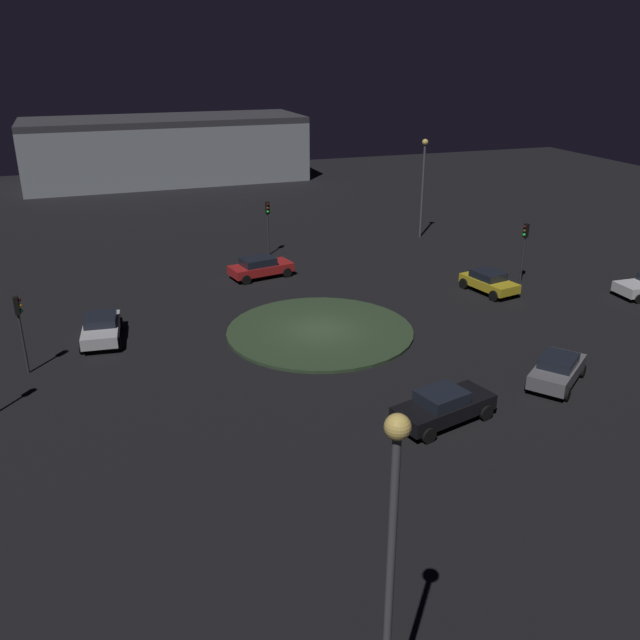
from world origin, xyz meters
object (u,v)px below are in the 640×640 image
at_px(car_silver, 101,328).
at_px(streetlamp_south, 391,551).
at_px(car_black, 443,406).
at_px(traffic_light_east, 525,241).
at_px(car_red, 260,267).
at_px(car_grey, 557,369).
at_px(traffic_light_north, 268,218).
at_px(traffic_light_west, 20,319).
at_px(store_building, 166,149).
at_px(car_yellow, 489,281).
at_px(streetlamp_northeast, 423,176).

bearing_deg(car_silver, streetlamp_south, -163.47).
xyz_separation_m(car_black, traffic_light_east, (13.88, 14.63, 2.15)).
distance_m(car_red, car_grey, 22.21).
height_order(car_grey, traffic_light_north, traffic_light_north).
bearing_deg(streetlamp_south, car_red, 80.35).
distance_m(traffic_light_west, store_building, 51.62).
height_order(car_silver, traffic_light_west, traffic_light_west).
xyz_separation_m(car_silver, traffic_light_west, (-3.59, -2.96, 2.11)).
height_order(car_red, car_yellow, car_red).
height_order(car_black, store_building, store_building).
xyz_separation_m(car_silver, store_building, (9.50, 46.97, 2.94)).
bearing_deg(streetlamp_south, traffic_light_east, 50.61).
bearing_deg(car_black, car_grey, 176.96).
height_order(traffic_light_east, store_building, store_building).
relative_size(car_grey, streetlamp_south, 0.48).
bearing_deg(traffic_light_east, streetlamp_south, 37.37).
bearing_deg(streetlamp_northeast, traffic_light_north, -175.58).
bearing_deg(traffic_light_west, car_silver, 38.94).
distance_m(car_silver, store_building, 48.01).
relative_size(car_grey, streetlamp_northeast, 0.52).
relative_size(car_silver, traffic_light_west, 1.07).
relative_size(traffic_light_east, streetlamp_northeast, 0.51).
bearing_deg(streetlamp_south, store_building, 86.56).
distance_m(car_red, car_silver, 13.37).
bearing_deg(traffic_light_north, car_red, -16.82).
bearing_deg(car_black, traffic_light_north, -103.39).
bearing_deg(car_red, car_yellow, -41.89).
relative_size(car_red, streetlamp_northeast, 0.57).
xyz_separation_m(traffic_light_east, streetlamp_northeast, (-1.01, 12.97, 2.24)).
distance_m(car_yellow, traffic_light_east, 3.88).
xyz_separation_m(traffic_light_north, streetlamp_south, (-7.71, -38.95, 2.66)).
xyz_separation_m(car_grey, traffic_light_west, (-23.83, 9.41, 2.10)).
relative_size(traffic_light_north, streetlamp_south, 0.47).
xyz_separation_m(car_black, car_silver, (-13.41, 13.76, -0.03)).
height_order(car_yellow, traffic_light_west, traffic_light_west).
xyz_separation_m(car_grey, traffic_light_east, (7.05, 13.22, 2.18)).
height_order(car_black, car_grey, car_black).
relative_size(car_black, car_yellow, 1.17).
relative_size(traffic_light_north, store_building, 0.13).
bearing_deg(streetlamp_northeast, car_red, -158.54).
bearing_deg(streetlamp_south, car_yellow, 53.77).
distance_m(traffic_light_west, streetlamp_south, 24.93).
xyz_separation_m(car_red, car_yellow, (13.34, -7.85, -0.01)).
bearing_deg(car_silver, car_grey, -115.94).
bearing_deg(store_building, car_yellow, 106.44).
xyz_separation_m(traffic_light_west, streetlamp_northeast, (29.88, 16.79, 2.31)).
bearing_deg(store_building, traffic_light_north, 94.61).
distance_m(car_black, car_silver, 19.21).
bearing_deg(streetlamp_northeast, traffic_light_east, -85.56).
bearing_deg(streetlamp_northeast, car_black, -115.01).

